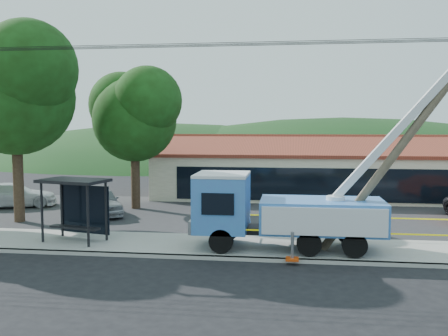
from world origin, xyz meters
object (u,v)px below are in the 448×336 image
bus_shelter (77,195)px  car_silver (101,216)px  utility_truck (283,209)px  leaning_pole (410,134)px  car_white (14,208)px

bus_shelter → car_silver: bearing=116.4°
utility_truck → leaning_pole: size_ratio=1.33×
bus_shelter → utility_truck: bearing=12.1°
car_silver → car_white: (-6.63, 1.99, 0.00)m
utility_truck → car_white: 19.54m
utility_truck → leaning_pole: utility_truck is taller
utility_truck → bus_shelter: size_ratio=3.71×
leaning_pole → car_white: size_ratio=1.70×
utility_truck → car_white: size_ratio=2.27×
car_white → leaning_pole: bearing=-135.3°
bus_shelter → car_silver: size_ratio=0.68×
utility_truck → bus_shelter: 9.25m
bus_shelter → car_white: (-8.12, 8.55, -2.22)m
bus_shelter → car_white: size_ratio=0.61×
leaning_pole → bus_shelter: size_ratio=2.79×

